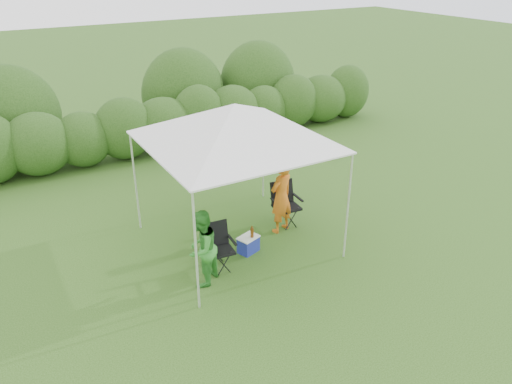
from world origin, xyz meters
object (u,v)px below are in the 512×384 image
canopy (235,124)px  chair_left (218,243)px  man (281,197)px  chair_right (285,201)px  cooler (248,244)px  woman (202,249)px

canopy → chair_left: size_ratio=3.62×
canopy → chair_left: 2.18m
man → canopy: bearing=-19.0°
chair_left → man: (1.69, 0.54, 0.29)m
chair_right → cooler: (-1.23, -0.62, -0.36)m
woman → cooler: 1.37m
man → woman: size_ratio=1.11×
canopy → chair_right: canopy is taller
canopy → chair_left: canopy is taller
man → chair_right: bearing=-151.9°
canopy → man: bearing=-3.2°
chair_left → woman: 0.60m
chair_left → chair_right: bearing=27.6°
woman → canopy: bearing=-178.7°
chair_right → cooler: bearing=-148.7°
chair_left → canopy: bearing=46.1°
chair_left → cooler: (0.71, 0.15, -0.32)m
cooler → chair_left: bearing=172.7°
canopy → woman: 2.30m
chair_left → woman: bearing=-139.1°
chair_left → woman: woman is taller
cooler → chair_right: bearing=7.7°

